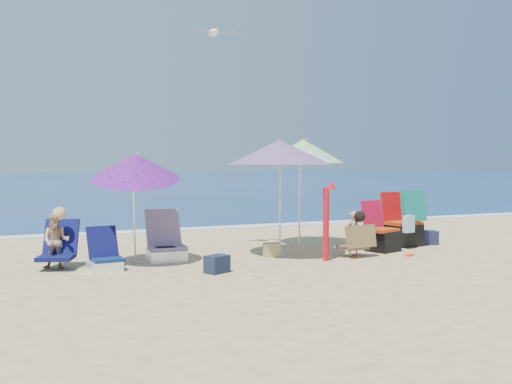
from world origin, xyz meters
name	(u,v)px	position (x,y,z in m)	size (l,w,h in m)	color
ground	(299,265)	(0.00, 0.00, 0.00)	(120.00, 120.00, 0.00)	#D8BC84
sea	(64,181)	(0.00, 45.00, -0.05)	(120.00, 80.00, 0.12)	navy
foam	(200,229)	(0.00, 5.10, 0.02)	(120.00, 0.50, 0.04)	white
umbrella_turquoise	(279,152)	(0.08, 0.88, 1.77)	(1.87, 1.87, 2.01)	silver
umbrella_striped	(303,151)	(1.03, 1.84, 1.81)	(1.86, 1.86, 2.07)	white
umbrella_blue	(136,167)	(-2.32, 1.01, 1.53)	(1.68, 1.72, 1.87)	white
furled_umbrella	(327,217)	(0.61, 0.18, 0.72)	(0.18, 0.28, 1.31)	red
chair_navy	(105,259)	(-2.84, 0.77, 0.17)	(0.53, 0.62, 0.63)	#0D214A
chair_rainbow	(166,247)	(-1.79, 1.29, 0.22)	(0.62, 0.75, 0.81)	#C5454C
camp_chair_left	(381,236)	(2.01, 0.68, 0.27)	(0.68, 0.67, 0.91)	#AD320C
camp_chair_right	(404,226)	(2.79, 1.04, 0.39)	(0.64, 0.86, 1.08)	#C3370D
person_center	(356,235)	(1.25, 0.33, 0.38)	(0.55, 0.52, 0.78)	tan
person_left	(57,241)	(-3.48, 1.18, 0.42)	(0.70, 0.77, 0.93)	tan
bag_navy_a	(217,264)	(-1.37, -0.08, 0.13)	(0.40, 0.36, 0.26)	#182236
bag_black_a	(166,254)	(-1.83, 1.12, 0.12)	(0.33, 0.25, 0.24)	black
bag_tan	(272,250)	(-0.06, 0.89, 0.12)	(0.30, 0.24, 0.23)	tan
bag_navy_b	(427,238)	(3.35, 1.04, 0.13)	(0.41, 0.34, 0.27)	#1B1E3C
orange_item	(409,255)	(2.16, 0.06, 0.01)	(0.24, 0.18, 0.03)	#F04619
seagull	(214,33)	(-0.76, 1.83, 3.89)	(0.76, 0.34, 0.13)	white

